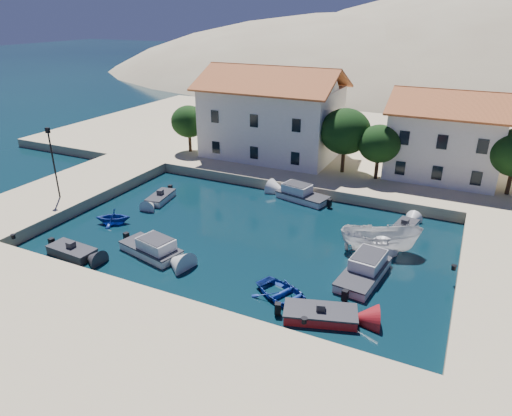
# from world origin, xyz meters

# --- Properties ---
(ground) EXTENTS (400.00, 400.00, 0.00)m
(ground) POSITION_xyz_m (0.00, 0.00, 0.00)
(ground) COLOR black
(ground) RESTS_ON ground
(quay_south) EXTENTS (52.00, 12.00, 1.00)m
(quay_south) POSITION_xyz_m (0.00, -6.00, 0.50)
(quay_south) COLOR #CBB98A
(quay_south) RESTS_ON ground
(quay_west) EXTENTS (8.00, 20.00, 1.00)m
(quay_west) POSITION_xyz_m (-19.00, 10.00, 0.50)
(quay_west) COLOR #CBB98A
(quay_west) RESTS_ON ground
(quay_north) EXTENTS (80.00, 36.00, 1.00)m
(quay_north) POSITION_xyz_m (2.00, 38.00, 0.50)
(quay_north) COLOR #CBB98A
(quay_north) RESTS_ON ground
(hills) EXTENTS (254.00, 176.00, 99.00)m
(hills) POSITION_xyz_m (20.64, 123.62, -23.40)
(hills) COLOR tan
(hills) RESTS_ON ground
(building_left) EXTENTS (14.70, 9.45, 9.70)m
(building_left) POSITION_xyz_m (-6.00, 28.00, 5.94)
(building_left) COLOR silver
(building_left) RESTS_ON quay_north
(building_mid) EXTENTS (10.50, 8.40, 8.30)m
(building_mid) POSITION_xyz_m (12.00, 29.00, 5.22)
(building_mid) COLOR silver
(building_mid) RESTS_ON quay_north
(trees) EXTENTS (37.30, 5.30, 6.45)m
(trees) POSITION_xyz_m (4.51, 25.46, 4.84)
(trees) COLOR #382314
(trees) RESTS_ON quay_north
(lamppost) EXTENTS (0.35, 0.25, 6.22)m
(lamppost) POSITION_xyz_m (-17.50, 8.00, 4.75)
(lamppost) COLOR black
(lamppost) RESTS_ON quay_west
(bollards) EXTENTS (29.36, 9.56, 0.30)m
(bollards) POSITION_xyz_m (2.80, 3.87, 1.15)
(bollards) COLOR black
(bollards) RESTS_ON ground
(motorboat_grey_sw) EXTENTS (3.71, 1.81, 1.25)m
(motorboat_grey_sw) POSITION_xyz_m (-10.10, 2.12, 0.30)
(motorboat_grey_sw) COLOR #2F2F34
(motorboat_grey_sw) RESTS_ON ground
(cabin_cruiser_south) EXTENTS (5.13, 3.05, 1.60)m
(cabin_cruiser_south) POSITION_xyz_m (-5.14, 4.73, 0.48)
(cabin_cruiser_south) COLOR silver
(cabin_cruiser_south) RESTS_ON ground
(rowboat_south) EXTENTS (5.00, 4.42, 0.86)m
(rowboat_south) POSITION_xyz_m (5.66, 3.75, 0.00)
(rowboat_south) COLOR #1C3A9B
(rowboat_south) RESTS_ON ground
(motorboat_red_se) EXTENTS (4.51, 3.01, 1.25)m
(motorboat_red_se) POSITION_xyz_m (8.28, 2.80, 0.29)
(motorboat_red_se) COLOR maroon
(motorboat_red_se) RESTS_ON ground
(cabin_cruiser_east) EXTENTS (2.76, 5.53, 1.60)m
(cabin_cruiser_east) POSITION_xyz_m (9.45, 8.13, 0.48)
(cabin_cruiser_east) COLOR silver
(cabin_cruiser_east) RESTS_ON ground
(boat_east) EXTENTS (6.13, 3.99, 2.21)m
(boat_east) POSITION_xyz_m (9.63, 12.23, 0.00)
(boat_east) COLOR silver
(boat_east) RESTS_ON ground
(motorboat_white_ne) EXTENTS (1.96, 3.28, 1.25)m
(motorboat_white_ne) POSITION_xyz_m (10.73, 16.39, 0.30)
(motorboat_white_ne) COLOR silver
(motorboat_white_ne) RESTS_ON ground
(rowboat_west) EXTENTS (3.55, 3.39, 1.46)m
(rowboat_west) POSITION_xyz_m (-11.12, 7.53, 0.00)
(rowboat_west) COLOR #1C3A9B
(rowboat_west) RESTS_ON ground
(motorboat_white_west) EXTENTS (2.03, 3.59, 1.25)m
(motorboat_white_west) POSITION_xyz_m (-10.55, 13.18, 0.30)
(motorboat_white_west) COLOR silver
(motorboat_white_west) RESTS_ON ground
(cabin_cruiser_north) EXTENTS (5.15, 3.09, 1.60)m
(cabin_cruiser_north) POSITION_xyz_m (1.19, 19.00, 0.48)
(cabin_cruiser_north) COLOR silver
(cabin_cruiser_north) RESTS_ON ground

